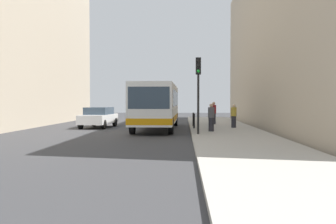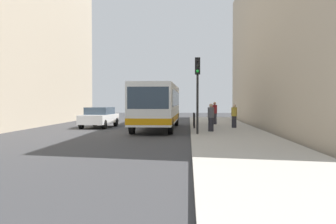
{
  "view_description": "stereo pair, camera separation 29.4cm",
  "coord_description": "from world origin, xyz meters",
  "px_view_note": "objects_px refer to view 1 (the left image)",
  "views": [
    {
      "loc": [
        2.79,
        -23.0,
        1.91
      ],
      "look_at": [
        1.78,
        0.81,
        1.24
      ],
      "focal_mm": 40.52,
      "sensor_mm": 36.0,
      "label": 1
    },
    {
      "loc": [
        3.08,
        -22.99,
        1.91
      ],
      "look_at": [
        1.78,
        0.81,
        1.24
      ],
      "focal_mm": 40.52,
      "sensor_mm": 36.0,
      "label": 2
    }
  ],
  "objects_px": {
    "bollard_near": "(194,121)",
    "pedestrian_near_signal": "(211,118)",
    "bollard_mid": "(193,119)",
    "car_beside_bus": "(99,117)",
    "pedestrian_mid_sidewalk": "(234,116)",
    "traffic_light": "(198,81)",
    "bus": "(157,104)",
    "pedestrian_far_sidewalk": "(214,113)"
  },
  "relations": [
    {
      "from": "bus",
      "to": "traffic_light",
      "type": "xyz_separation_m",
      "value": [
        2.59,
        -5.56,
        1.28
      ]
    },
    {
      "from": "bollard_near",
      "to": "pedestrian_mid_sidewalk",
      "type": "distance_m",
      "value": 2.75
    },
    {
      "from": "bollard_near",
      "to": "pedestrian_far_sidewalk",
      "type": "relative_size",
      "value": 0.55
    },
    {
      "from": "bollard_near",
      "to": "car_beside_bus",
      "type": "bearing_deg",
      "value": 160.66
    },
    {
      "from": "bollard_mid",
      "to": "pedestrian_mid_sidewalk",
      "type": "height_order",
      "value": "pedestrian_mid_sidewalk"
    },
    {
      "from": "bus",
      "to": "bollard_mid",
      "type": "distance_m",
      "value": 2.99
    },
    {
      "from": "bus",
      "to": "traffic_light",
      "type": "distance_m",
      "value": 6.26
    },
    {
      "from": "pedestrian_near_signal",
      "to": "car_beside_bus",
      "type": "bearing_deg",
      "value": 0.14
    },
    {
      "from": "bollard_mid",
      "to": "pedestrian_mid_sidewalk",
      "type": "bearing_deg",
      "value": -32.71
    },
    {
      "from": "traffic_light",
      "to": "pedestrian_mid_sidewalk",
      "type": "xyz_separation_m",
      "value": [
        2.56,
        5.07,
        -2.08
      ]
    },
    {
      "from": "bus",
      "to": "bollard_mid",
      "type": "xyz_separation_m",
      "value": [
        2.49,
        1.22,
        -1.1
      ]
    },
    {
      "from": "pedestrian_mid_sidewalk",
      "to": "pedestrian_far_sidewalk",
      "type": "xyz_separation_m",
      "value": [
        -1.04,
        3.8,
        0.08
      ]
    },
    {
      "from": "traffic_light",
      "to": "bollard_mid",
      "type": "height_order",
      "value": "traffic_light"
    },
    {
      "from": "pedestrian_mid_sidewalk",
      "to": "bollard_near",
      "type": "bearing_deg",
      "value": -175.22
    },
    {
      "from": "traffic_light",
      "to": "bollard_near",
      "type": "xyz_separation_m",
      "value": [
        -0.1,
        4.44,
        -2.38
      ]
    },
    {
      "from": "bollard_mid",
      "to": "pedestrian_near_signal",
      "type": "bearing_deg",
      "value": -79.17
    },
    {
      "from": "bollard_near",
      "to": "traffic_light",
      "type": "bearing_deg",
      "value": -88.71
    },
    {
      "from": "bollard_near",
      "to": "pedestrian_near_signal",
      "type": "xyz_separation_m",
      "value": [
        0.93,
        -2.54,
        0.33
      ]
    },
    {
      "from": "pedestrian_mid_sidewalk",
      "to": "car_beside_bus",
      "type": "bearing_deg",
      "value": 160.88
    },
    {
      "from": "traffic_light",
      "to": "pedestrian_near_signal",
      "type": "xyz_separation_m",
      "value": [
        0.83,
        1.9,
        -2.05
      ]
    },
    {
      "from": "car_beside_bus",
      "to": "bollard_near",
      "type": "height_order",
      "value": "car_beside_bus"
    },
    {
      "from": "car_beside_bus",
      "to": "pedestrian_near_signal",
      "type": "distance_m",
      "value": 9.23
    },
    {
      "from": "bollard_mid",
      "to": "pedestrian_near_signal",
      "type": "relative_size",
      "value": 0.58
    },
    {
      "from": "car_beside_bus",
      "to": "traffic_light",
      "type": "height_order",
      "value": "traffic_light"
    },
    {
      "from": "pedestrian_far_sidewalk",
      "to": "car_beside_bus",
      "type": "bearing_deg",
      "value": -41.62
    },
    {
      "from": "bus",
      "to": "pedestrian_near_signal",
      "type": "xyz_separation_m",
      "value": [
        3.43,
        -3.66,
        -0.77
      ]
    },
    {
      "from": "bollard_near",
      "to": "pedestrian_mid_sidewalk",
      "type": "relative_size",
      "value": 0.6
    },
    {
      "from": "bollard_near",
      "to": "pedestrian_near_signal",
      "type": "relative_size",
      "value": 0.58
    },
    {
      "from": "pedestrian_far_sidewalk",
      "to": "bollard_near",
      "type": "bearing_deg",
      "value": 14.86
    },
    {
      "from": "traffic_light",
      "to": "pedestrian_far_sidewalk",
      "type": "relative_size",
      "value": 2.39
    },
    {
      "from": "bollard_near",
      "to": "pedestrian_near_signal",
      "type": "distance_m",
      "value": 2.73
    },
    {
      "from": "bollard_near",
      "to": "pedestrian_mid_sidewalk",
      "type": "height_order",
      "value": "pedestrian_mid_sidewalk"
    },
    {
      "from": "traffic_light",
      "to": "pedestrian_far_sidewalk",
      "type": "xyz_separation_m",
      "value": [
        1.52,
        8.87,
        -2.0
      ]
    },
    {
      "from": "bollard_mid",
      "to": "pedestrian_near_signal",
      "type": "height_order",
      "value": "pedestrian_near_signal"
    },
    {
      "from": "car_beside_bus",
      "to": "pedestrian_mid_sidewalk",
      "type": "distance_m",
      "value": 9.68
    },
    {
      "from": "car_beside_bus",
      "to": "pedestrian_far_sidewalk",
      "type": "distance_m",
      "value": 8.71
    },
    {
      "from": "bus",
      "to": "bollard_near",
      "type": "height_order",
      "value": "bus"
    },
    {
      "from": "bus",
      "to": "traffic_light",
      "type": "height_order",
      "value": "traffic_light"
    },
    {
      "from": "bus",
      "to": "pedestrian_near_signal",
      "type": "height_order",
      "value": "bus"
    },
    {
      "from": "pedestrian_far_sidewalk",
      "to": "bollard_mid",
      "type": "bearing_deg",
      "value": -2.77
    },
    {
      "from": "traffic_light",
      "to": "pedestrian_near_signal",
      "type": "height_order",
      "value": "traffic_light"
    },
    {
      "from": "car_beside_bus",
      "to": "pedestrian_mid_sidewalk",
      "type": "bearing_deg",
      "value": 173.32
    }
  ]
}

